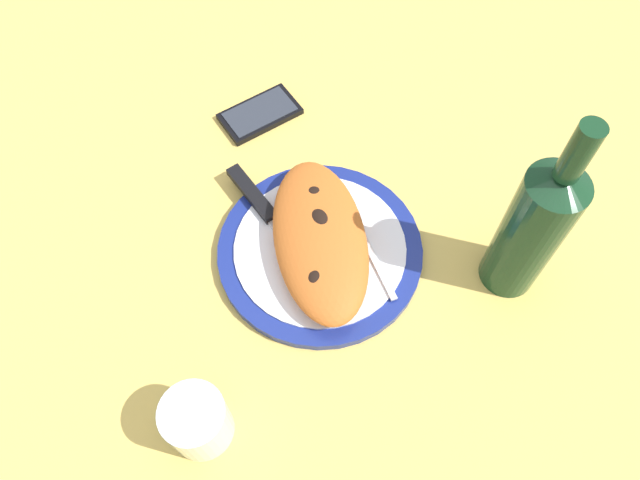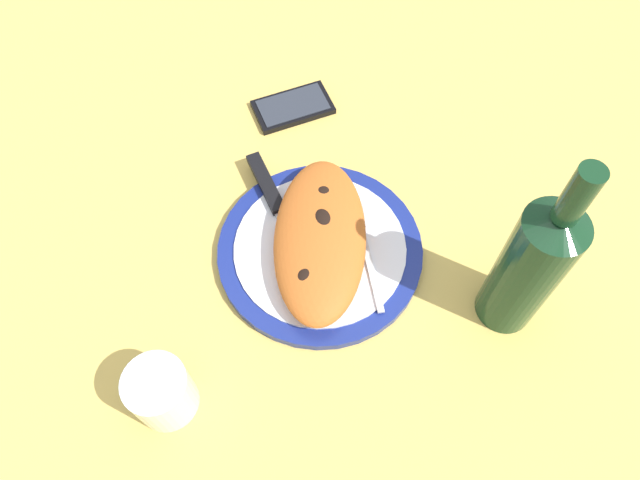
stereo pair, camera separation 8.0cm
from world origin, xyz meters
The scene contains 8 objects.
ground_plane centered at (0.00, 0.00, -1.50)cm, with size 150.00×150.00×3.00cm, color #DBB756.
plate centered at (0.00, 0.00, 0.83)cm, with size 28.21×28.21×1.74cm.
calzone centered at (0.35, -0.39, 4.15)cm, with size 27.34×17.14×4.95cm.
fork centered at (-0.77, -6.09, 1.94)cm, with size 16.88×2.24×0.40cm.
knife centered at (8.06, 5.18, 2.23)cm, with size 25.03×8.25×1.20cm.
smartphone centered at (26.61, -0.30, 0.56)cm, with size 9.25×13.37×1.16cm.
water_glass centered at (-17.29, 21.58, 3.52)cm, with size 7.47×7.47×8.17cm.
wine_bottle centered at (-12.03, -22.52, 12.19)cm, with size 7.34×7.34×30.54cm.
Camera 1 is at (-36.90, 14.17, 73.60)cm, focal length 33.74 mm.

